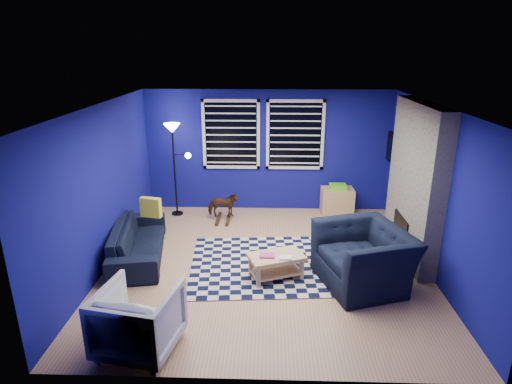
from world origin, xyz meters
TOP-DOWN VIEW (x-y plane):
  - floor at (0.00, 0.00)m, footprint 5.00×5.00m
  - ceiling at (0.00, 0.00)m, footprint 5.00×5.00m
  - wall_back at (0.00, 2.50)m, footprint 5.00×0.00m
  - wall_left at (-2.50, 0.00)m, footprint 0.00×5.00m
  - wall_right at (2.50, 0.00)m, footprint 0.00×5.00m
  - fireplace at (2.36, 0.50)m, footprint 0.65×2.00m
  - window_left at (-0.75, 2.46)m, footprint 1.17×0.06m
  - window_right at (0.55, 2.46)m, footprint 1.17×0.06m
  - tv at (2.45, 2.00)m, footprint 0.07×1.00m
  - rug at (0.06, -0.02)m, footprint 2.64×2.18m
  - sofa at (-2.10, 0.19)m, footprint 2.06×1.10m
  - armchair_big at (1.41, -0.51)m, footprint 1.58×1.47m
  - armchair_bent at (-1.42, -2.06)m, footprint 0.99×1.01m
  - rocking_horse at (-0.87, 1.78)m, footprint 0.31×0.62m
  - coffee_table at (0.15, -0.43)m, footprint 0.91×0.72m
  - cabinet at (1.44, 2.25)m, footprint 0.66×0.45m
  - floor_lamp at (-1.84, 2.09)m, footprint 0.51×0.32m
  - throw_pillow at (-1.95, 0.55)m, footprint 0.37×0.18m

SIDE VIEW (x-z plane):
  - floor at x=0.00m, z-range 0.00..0.00m
  - rug at x=0.06m, z-range 0.00..0.02m
  - coffee_table at x=0.15m, z-range 0.08..0.48m
  - cabinet at x=1.44m, z-range -0.04..0.59m
  - sofa at x=-2.10m, z-range 0.00..0.57m
  - rocking_horse at x=-0.87m, z-range 0.07..0.58m
  - armchair_bent at x=-1.42m, z-range 0.00..0.79m
  - armchair_big at x=1.41m, z-range 0.00..0.84m
  - throw_pillow at x=-1.95m, z-range 0.57..0.91m
  - fireplace at x=2.36m, z-range -0.05..2.45m
  - wall_back at x=0.00m, z-range -1.25..3.75m
  - wall_left at x=-2.50m, z-range -1.25..3.75m
  - wall_right at x=2.50m, z-range -1.25..3.75m
  - tv at x=2.45m, z-range 1.11..1.69m
  - floor_lamp at x=-1.84m, z-range 0.60..2.48m
  - window_left at x=-0.75m, z-range 0.89..2.31m
  - window_right at x=0.55m, z-range 0.89..2.31m
  - ceiling at x=0.00m, z-range 2.50..2.50m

